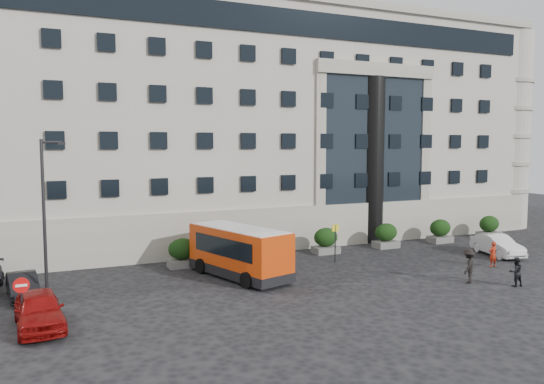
{
  "coord_description": "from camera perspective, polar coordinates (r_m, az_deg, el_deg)",
  "views": [
    {
      "loc": [
        -12.29,
        -24.62,
        7.74
      ],
      "look_at": [
        0.17,
        3.25,
        5.0
      ],
      "focal_mm": 35.0,
      "sensor_mm": 36.0,
      "label": 1
    }
  ],
  "objects": [
    {
      "name": "parked_car_b",
      "position": [
        29.94,
        -25.24,
        -9.1
      ],
      "size": [
        1.76,
        3.97,
        1.27
      ],
      "primitive_type": "imported",
      "rotation": [
        0.0,
        0.0,
        0.11
      ],
      "color": "black",
      "rests_on": "ground"
    },
    {
      "name": "pedestrian_b",
      "position": [
        32.17,
        24.74,
        -7.81
      ],
      "size": [
        0.88,
        0.75,
        1.6
      ],
      "primitive_type": "imported",
      "rotation": [
        0.0,
        0.0,
        2.94
      ],
      "color": "black",
      "rests_on": "ground"
    },
    {
      "name": "hedge_b",
      "position": [
        35.77,
        -1.47,
        -5.85
      ],
      "size": [
        1.8,
        1.26,
        1.84
      ],
      "color": "#595957",
      "rests_on": "ground"
    },
    {
      "name": "hedge_c",
      "position": [
        38.04,
        5.81,
        -5.21
      ],
      "size": [
        1.8,
        1.26,
        1.84
      ],
      "color": "#595957",
      "rests_on": "ground"
    },
    {
      "name": "pedestrian_c",
      "position": [
        31.87,
        20.4,
        -7.47
      ],
      "size": [
        1.44,
        1.28,
        1.93
      ],
      "primitive_type": "imported",
      "rotation": [
        0.0,
        0.0,
        3.71
      ],
      "color": "black",
      "rests_on": "ground"
    },
    {
      "name": "street_lamp",
      "position": [
        27.82,
        -23.2,
        -2.25
      ],
      "size": [
        1.16,
        0.18,
        8.0
      ],
      "color": "#262628",
      "rests_on": "ground"
    },
    {
      "name": "bus_stop_sign",
      "position": [
        35.07,
        6.82,
        -4.77
      ],
      "size": [
        0.5,
        0.08,
        2.52
      ],
      "color": "#262628",
      "rests_on": "ground"
    },
    {
      "name": "hedge_a",
      "position": [
        34.15,
        -9.61,
        -6.45
      ],
      "size": [
        1.8,
        1.26,
        1.84
      ],
      "color": "#595957",
      "rests_on": "ground"
    },
    {
      "name": "white_taxi",
      "position": [
        40.38,
        23.08,
        -5.28
      ],
      "size": [
        2.4,
        4.64,
        1.46
      ],
      "primitive_type": "imported",
      "rotation": [
        0.0,
        0.0,
        -0.2
      ],
      "color": "silver",
      "rests_on": "ground"
    },
    {
      "name": "hedge_e",
      "position": [
        44.09,
        17.64,
        -4.0
      ],
      "size": [
        1.8,
        1.26,
        1.84
      ],
      "color": "#595957",
      "rests_on": "ground"
    },
    {
      "name": "entrance_column",
      "position": [
        42.56,
        10.75,
        3.37
      ],
      "size": [
        1.8,
        1.8,
        13.0
      ],
      "primitive_type": "cylinder",
      "color": "black",
      "rests_on": "ground"
    },
    {
      "name": "parked_car_a",
      "position": [
        24.91,
        -23.77,
        -11.51
      ],
      "size": [
        2.17,
        4.75,
        1.58
      ],
      "primitive_type": "imported",
      "rotation": [
        0.0,
        0.0,
        0.07
      ],
      "color": "maroon",
      "rests_on": "ground"
    },
    {
      "name": "ground",
      "position": [
        28.58,
        2.39,
        -10.58
      ],
      "size": [
        120.0,
        120.0,
        0.0
      ],
      "primitive_type": "plane",
      "color": "black",
      "rests_on": "ground"
    },
    {
      "name": "no_entry_sign",
      "position": [
        24.36,
        -25.33,
        -9.84
      ],
      "size": [
        0.64,
        0.16,
        2.32
      ],
      "color": "#262628",
      "rests_on": "ground"
    },
    {
      "name": "hedge_f",
      "position": [
        47.68,
        22.32,
        -3.47
      ],
      "size": [
        1.8,
        1.26,
        1.84
      ],
      "color": "#595957",
      "rests_on": "ground"
    },
    {
      "name": "civic_building",
      "position": [
        50.09,
        -2.69,
        6.56
      ],
      "size": [
        44.0,
        24.0,
        18.0
      ],
      "primitive_type": "cube",
      "color": "#A7A293",
      "rests_on": "ground"
    },
    {
      "name": "hedge_d",
      "position": [
        40.84,
        12.16,
        -4.59
      ],
      "size": [
        1.8,
        1.26,
        1.84
      ],
      "color": "#595957",
      "rests_on": "ground"
    },
    {
      "name": "minibus",
      "position": [
        31.11,
        -3.55,
        -6.23
      ],
      "size": [
        4.35,
        7.42,
        2.93
      ],
      "rotation": [
        0.0,
        0.0,
        0.29
      ],
      "color": "#C53609",
      "rests_on": "ground"
    },
    {
      "name": "pedestrian_a",
      "position": [
        36.58,
        22.66,
        -6.2
      ],
      "size": [
        0.6,
        0.4,
        1.61
      ],
      "primitive_type": "imported",
      "rotation": [
        0.0,
        0.0,
        3.12
      ],
      "color": "#A02310",
      "rests_on": "ground"
    }
  ]
}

